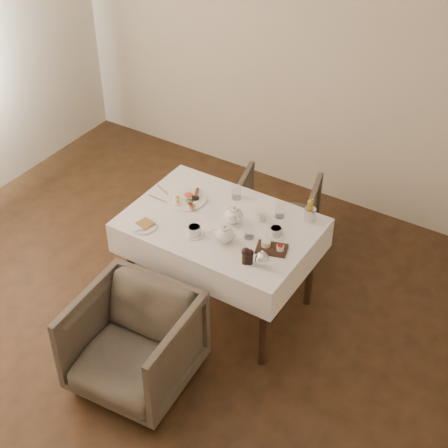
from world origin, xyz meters
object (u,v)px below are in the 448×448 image
object	(u,v)px
armchair_near	(134,344)
teapot_centre	(233,214)
table	(221,235)
breakfast_plate	(187,199)
armchair_far	(276,214)

from	to	relation	value
armchair_near	teapot_centre	size ratio (longest dim) A/B	4.20
table	breakfast_plate	bearing A→B (deg)	165.81
table	armchair_near	distance (m)	0.95
armchair_near	armchair_far	bearing A→B (deg)	83.17
table	armchair_far	bearing A→B (deg)	90.67
armchair_far	teapot_centre	xyz separation A→B (m)	(0.09, -0.80, 0.54)
armchair_near	armchair_far	world-z (taller)	armchair_near
breakfast_plate	armchair_near	bearing A→B (deg)	-75.32
armchair_near	armchair_far	xyz separation A→B (m)	(0.07, 1.74, -0.04)
armchair_far	teapot_centre	bearing A→B (deg)	81.32
armchair_near	breakfast_plate	distance (m)	1.11
armchair_near	breakfast_plate	world-z (taller)	breakfast_plate
table	teapot_centre	bearing A→B (deg)	25.64
armchair_far	teapot_centre	distance (m)	0.97
armchair_near	breakfast_plate	xyz separation A→B (m)	(-0.26, 0.99, 0.43)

